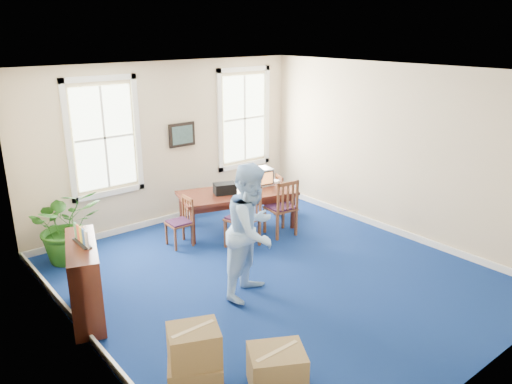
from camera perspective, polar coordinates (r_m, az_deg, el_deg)
floor at (r=8.11m, az=2.15°, el=-9.60°), size 6.50×6.50×0.00m
ceiling at (r=7.19m, az=2.46°, el=13.55°), size 6.50×6.50×0.00m
wall_back at (r=10.08m, az=-10.03°, el=5.46°), size 6.50×0.00×6.50m
wall_front at (r=5.64m, az=24.76°, el=-6.37°), size 6.50×0.00×6.50m
wall_left at (r=6.06m, az=-19.61°, el=-4.05°), size 0.00×6.50×6.50m
wall_right at (r=9.68m, az=15.81°, el=4.51°), size 0.00×6.50×6.50m
baseboard_back at (r=10.50m, az=-9.49°, el=-2.79°), size 6.00×0.04×0.12m
baseboard_left at (r=6.78m, az=-17.93°, el=-16.14°), size 0.04×6.50×0.12m
baseboard_right at (r=10.12m, az=14.96°, el=-4.01°), size 0.04×6.50×0.12m
window_left at (r=9.46m, az=-16.97°, el=5.95°), size 1.40×0.12×2.20m
window_right at (r=11.03m, az=-1.37°, el=8.42°), size 1.40×0.12×2.20m
wall_picture at (r=10.15m, az=-8.46°, el=6.49°), size 0.58×0.06×0.48m
conference_table at (r=9.82m, az=-2.15°, el=-2.06°), size 2.43×1.62×0.76m
crt_tv at (r=10.07m, az=0.63°, el=1.79°), size 0.44×0.47×0.35m
game_console at (r=10.26m, az=2.12°, el=1.23°), size 0.20×0.22×0.05m
equipment_bag at (r=9.56m, az=-3.58°, el=0.41°), size 0.48×0.39×0.21m
chair_near_left at (r=8.93m, az=-1.56°, el=-2.93°), size 0.61×0.61×1.13m
chair_near_right at (r=9.48m, az=2.82°, el=-1.70°), size 0.56×0.56×1.11m
chair_end_left at (r=9.11m, az=-8.80°, el=-3.44°), size 0.42×0.42×0.90m
chair_end_right at (r=10.60m, az=3.54°, el=-0.25°), size 0.49×0.49×0.86m
man at (r=7.22m, az=-0.43°, el=-4.45°), size 1.20×1.09×2.01m
credenza at (r=7.23m, az=-18.93°, el=-9.65°), size 0.79×1.40×1.06m
brochure_rack at (r=6.96m, az=-19.34°, el=-4.80°), size 0.32×0.58×0.26m
potted_plant at (r=8.96m, az=-20.87°, el=-3.54°), size 1.27×1.14×1.29m
cardboard_boxes at (r=5.77m, az=-5.70°, el=-17.35°), size 2.05×2.05×0.88m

